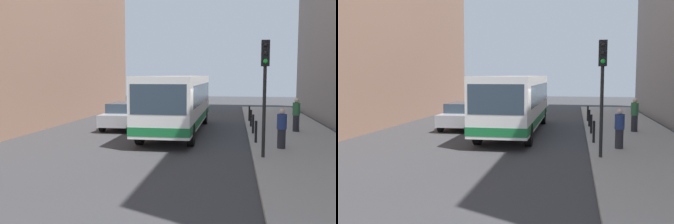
{
  "view_description": "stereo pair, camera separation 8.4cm",
  "coord_description": "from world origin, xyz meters",
  "views": [
    {
      "loc": [
        2.54,
        -16.13,
        3.03
      ],
      "look_at": [
        -0.64,
        1.94,
        1.28
      ],
      "focal_mm": 40.93,
      "sensor_mm": 36.0,
      "label": 1
    },
    {
      "loc": [
        2.62,
        -16.12,
        3.03
      ],
      "look_at": [
        -0.64,
        1.94,
        1.28
      ],
      "focal_mm": 40.93,
      "sensor_mm": 36.0,
      "label": 2
    }
  ],
  "objects": [
    {
      "name": "bollard_mid",
      "position": [
        3.45,
        3.25,
        0.62
      ],
      "size": [
        0.11,
        0.11,
        0.95
      ],
      "primitive_type": "cylinder",
      "color": "black",
      "rests_on": "sidewalk"
    },
    {
      "name": "traffic_light",
      "position": [
        3.55,
        -2.41,
        3.01
      ],
      "size": [
        0.28,
        0.33,
        4.1
      ],
      "color": "black",
      "rests_on": "sidewalk"
    },
    {
      "name": "car_beside_bus",
      "position": [
        -3.68,
        4.93,
        0.78
      ],
      "size": [
        1.91,
        4.42,
        1.48
      ],
      "rotation": [
        0.0,
        0.0,
        3.15
      ],
      "color": "#A5A8AD",
      "rests_on": "ground"
    },
    {
      "name": "bollard_near",
      "position": [
        3.45,
        0.58,
        0.62
      ],
      "size": [
        0.11,
        0.11,
        0.95
      ],
      "primitive_type": "cylinder",
      "color": "black",
      "rests_on": "sidewalk"
    },
    {
      "name": "pedestrian_mid_sidewalk",
      "position": [
        5.66,
        4.29,
        1.01
      ],
      "size": [
        0.38,
        0.38,
        1.73
      ],
      "rotation": [
        0.0,
        0.0,
        3.49
      ],
      "color": "#26262D",
      "rests_on": "sidewalk"
    },
    {
      "name": "bollard_farthest",
      "position": [
        3.45,
        8.6,
        0.62
      ],
      "size": [
        0.11,
        0.11,
        0.95
      ],
      "primitive_type": "cylinder",
      "color": "black",
      "rests_on": "sidewalk"
    },
    {
      "name": "bus",
      "position": [
        -0.44,
        4.04,
        1.73
      ],
      "size": [
        2.56,
        11.03,
        3.0
      ],
      "rotation": [
        0.0,
        0.0,
        3.14
      ],
      "color": "white",
      "rests_on": "ground"
    },
    {
      "name": "bollard_far",
      "position": [
        3.45,
        5.92,
        0.62
      ],
      "size": [
        0.11,
        0.11,
        0.95
      ],
      "primitive_type": "cylinder",
      "color": "black",
      "rests_on": "sidewalk"
    },
    {
      "name": "ground_plane",
      "position": [
        0.0,
        0.0,
        0.0
      ],
      "size": [
        80.0,
        80.0,
        0.0
      ],
      "primitive_type": "plane",
      "color": "#38383A"
    },
    {
      "name": "pedestrian_near_signal",
      "position": [
        4.38,
        -0.61,
        0.93
      ],
      "size": [
        0.38,
        0.38,
        1.58
      ],
      "rotation": [
        0.0,
        0.0,
        3.3
      ],
      "color": "#26262D",
      "rests_on": "sidewalk"
    },
    {
      "name": "sidewalk",
      "position": [
        5.4,
        0.0,
        0.07
      ],
      "size": [
        4.4,
        40.0,
        0.15
      ],
      "primitive_type": "cube",
      "color": "#9E9991",
      "rests_on": "ground"
    }
  ]
}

